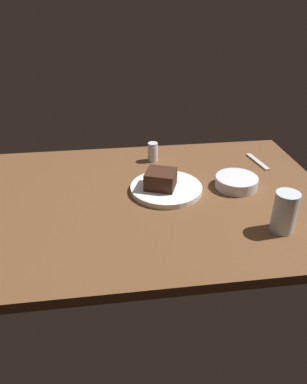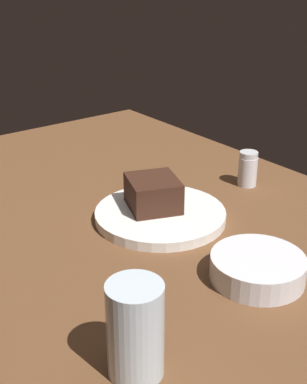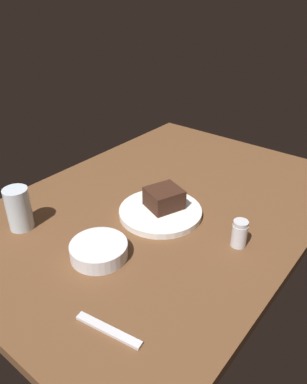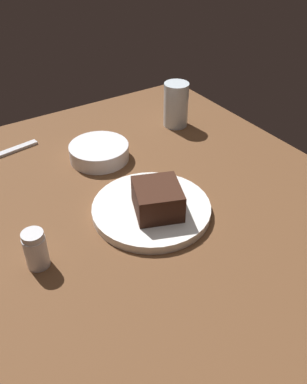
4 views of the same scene
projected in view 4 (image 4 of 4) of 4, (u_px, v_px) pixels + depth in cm
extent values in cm
cube|color=brown|center=(178.00, 228.00, 83.61)|extent=(120.00, 84.00, 3.00)
cylinder|color=white|center=(151.00, 209.00, 84.52)|extent=(24.28, 24.28, 1.83)
cube|color=#381E14|center=(157.00, 199.00, 81.02)|extent=(12.17, 11.78, 5.78)
cylinder|color=silver|center=(36.00, 252.00, 71.63)|extent=(4.04, 4.04, 6.28)
cylinder|color=silver|center=(32.00, 236.00, 69.39)|extent=(3.84, 3.84, 1.20)
cylinder|color=silver|center=(176.00, 105.00, 112.43)|extent=(6.71, 6.71, 12.10)
cylinder|color=silver|center=(99.00, 152.00, 100.55)|extent=(14.41, 14.41, 3.84)
cube|color=silver|center=(9.00, 151.00, 103.77)|extent=(4.05, 15.10, 0.70)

